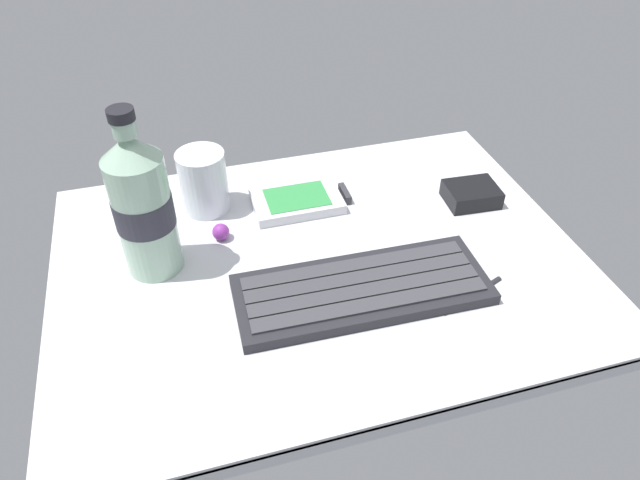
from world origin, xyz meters
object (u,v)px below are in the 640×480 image
juice_cup (204,184)px  stylus_pen (473,294)px  trackball_mouse (221,232)px  water_bottle (142,205)px  charger_block (471,194)px  keyboard (362,289)px  handheld_device (302,200)px

juice_cup → stylus_pen: bearing=-43.4°
trackball_mouse → water_bottle: bearing=-161.1°
stylus_pen → water_bottle: bearing=134.9°
water_bottle → charger_block: bearing=2.1°
water_bottle → trackball_mouse: water_bottle is taller
keyboard → water_bottle: 26.45cm
water_bottle → charger_block: water_bottle is taller
juice_cup → trackball_mouse: juice_cup is taller
keyboard → trackball_mouse: trackball_mouse is taller
juice_cup → water_bottle: bearing=-126.3°
juice_cup → charger_block: juice_cup is taller
handheld_device → juice_cup: 13.34cm
water_bottle → trackball_mouse: 11.84cm
charger_block → trackball_mouse: 34.47cm
handheld_device → trackball_mouse: trackball_mouse is taller
juice_cup → keyboard: bearing=-55.5°
keyboard → juice_cup: juice_cup is taller
charger_block → stylus_pen: 18.88cm
charger_block → handheld_device: bearing=166.1°
handheld_device → keyboard: bearing=-83.0°
keyboard → stylus_pen: keyboard is taller
trackball_mouse → stylus_pen: 31.80cm
handheld_device → trackball_mouse: (-11.72, -4.29, 0.37)cm
trackball_mouse → stylus_pen: bearing=-35.0°
charger_block → juice_cup: bearing=166.3°
handheld_device → stylus_pen: 26.68cm
trackball_mouse → stylus_pen: (26.06, -18.21, -0.75)cm
keyboard → stylus_pen: size_ratio=3.08×
handheld_device → charger_block: (22.72, -5.61, 0.47)cm
charger_block → keyboard: bearing=-147.4°
water_bottle → stylus_pen: size_ratio=2.19×
juice_cup → stylus_pen: size_ratio=0.89×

